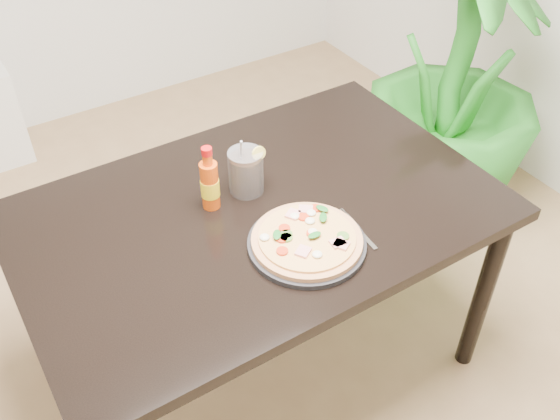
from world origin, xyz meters
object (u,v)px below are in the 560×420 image
cola_cup (246,172)px  fork (356,228)px  houseplant (458,76)px  dining_table (259,229)px  plate (307,244)px  hot_sauce_bottle (210,184)px  pizza (307,238)px

cola_cup → fork: size_ratio=1.03×
houseplant → dining_table: bearing=-163.0°
plate → hot_sauce_bottle: size_ratio=1.57×
plate → cola_cup: size_ratio=1.67×
dining_table → hot_sauce_bottle: 0.22m
fork → houseplant: 1.15m
pizza → hot_sauce_bottle: 0.33m
plate → cola_cup: (-0.02, 0.30, 0.06)m
pizza → houseplant: 1.29m
houseplant → fork: bearing=-149.5°
cola_cup → hot_sauce_bottle: bearing=-175.2°
dining_table → pizza: 0.24m
cola_cup → houseplant: bearing=12.9°
cola_cup → fork: 0.37m
hot_sauce_bottle → cola_cup: bearing=4.8°
dining_table → plate: plate is taller
hot_sauce_bottle → houseplant: bearing=12.2°
plate → dining_table: bearing=98.3°
plate → houseplant: 1.29m
pizza → fork: size_ratio=1.61×
cola_cup → plate: bearing=-87.0°
hot_sauce_bottle → houseplant: (1.29, 0.28, -0.16)m
dining_table → pizza: size_ratio=4.59×
cola_cup → houseplant: houseplant is taller
fork → houseplant: (0.99, 0.58, -0.08)m
dining_table → fork: size_ratio=7.42×
pizza → dining_table: bearing=98.6°
houseplant → cola_cup: bearing=-167.1°
dining_table → plate: size_ratio=4.29×
dining_table → fork: bearing=-50.0°
plate → pizza: bearing=67.3°
hot_sauce_bottle → fork: (0.30, -0.31, -0.08)m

